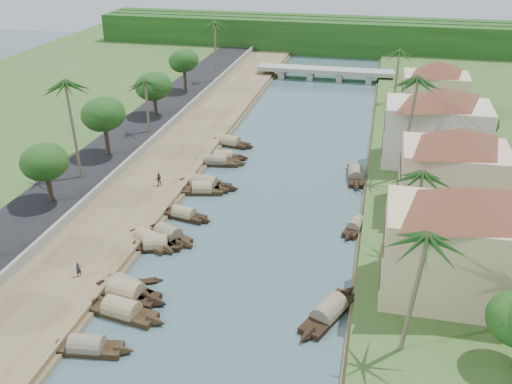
% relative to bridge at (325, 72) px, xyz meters
% --- Properties ---
extents(ground, '(220.00, 220.00, 0.00)m').
position_rel_bridge_xyz_m(ground, '(-0.00, -72.00, -1.72)').
color(ground, '#3D565B').
rests_on(ground, ground).
extents(left_bank, '(10.00, 180.00, 0.80)m').
position_rel_bridge_xyz_m(left_bank, '(-16.00, -52.00, -1.32)').
color(left_bank, brown).
rests_on(left_bank, ground).
extents(right_bank, '(16.00, 180.00, 1.20)m').
position_rel_bridge_xyz_m(right_bank, '(19.00, -52.00, -1.12)').
color(right_bank, '#324F1F').
rests_on(right_bank, ground).
extents(road, '(8.00, 180.00, 1.40)m').
position_rel_bridge_xyz_m(road, '(-24.50, -52.00, -1.02)').
color(road, black).
rests_on(road, ground).
extents(retaining_wall, '(0.40, 180.00, 1.10)m').
position_rel_bridge_xyz_m(retaining_wall, '(-20.20, -52.00, -0.37)').
color(retaining_wall, gray).
rests_on(retaining_wall, left_bank).
extents(treeline, '(120.00, 14.00, 8.00)m').
position_rel_bridge_xyz_m(treeline, '(-0.00, 28.00, 2.28)').
color(treeline, '#133B10').
rests_on(treeline, ground).
extents(bridge, '(28.00, 4.00, 2.40)m').
position_rel_bridge_xyz_m(bridge, '(0.00, 0.00, 0.00)').
color(bridge, gray).
rests_on(bridge, ground).
extents(building_near, '(14.85, 14.85, 10.20)m').
position_rel_bridge_xyz_m(building_near, '(18.99, -74.00, 4.66)').
color(building_near, tan).
rests_on(building_near, right_bank).
extents(building_mid, '(14.11, 14.11, 9.70)m').
position_rel_bridge_xyz_m(building_mid, '(19.99, -58.00, 4.41)').
color(building_mid, '#D5A596').
rests_on(building_mid, right_bank).
extents(building_far, '(15.59, 15.59, 10.20)m').
position_rel_bridge_xyz_m(building_far, '(18.99, -44.00, 4.66)').
color(building_far, beige).
rests_on(building_far, right_bank).
extents(building_distant, '(12.62, 12.62, 9.20)m').
position_rel_bridge_xyz_m(building_distant, '(19.99, -24.00, 4.16)').
color(building_distant, tan).
rests_on(building_distant, right_bank).
extents(sampan_0, '(7.89, 2.49, 2.06)m').
position_rel_bridge_xyz_m(sampan_0, '(-8.98, -86.38, -1.31)').
color(sampan_0, black).
rests_on(sampan_0, ground).
extents(sampan_1, '(8.80, 3.35, 2.52)m').
position_rel_bridge_xyz_m(sampan_1, '(-8.95, -79.14, -1.30)').
color(sampan_1, black).
rests_on(sampan_1, ground).
extents(sampan_2, '(8.97, 3.23, 2.30)m').
position_rel_bridge_xyz_m(sampan_2, '(-8.23, -81.60, -1.30)').
color(sampan_2, black).
rests_on(sampan_2, ground).
extents(sampan_3, '(7.44, 4.25, 2.03)m').
position_rel_bridge_xyz_m(sampan_3, '(-9.27, -78.21, -1.31)').
color(sampan_3, black).
rests_on(sampan_3, ground).
extents(sampan_4, '(7.82, 4.86, 2.23)m').
position_rel_bridge_xyz_m(sampan_4, '(-10.53, -70.11, -1.31)').
color(sampan_4, black).
rests_on(sampan_4, ground).
extents(sampan_5, '(7.14, 3.59, 2.22)m').
position_rel_bridge_xyz_m(sampan_5, '(-9.42, -70.76, -1.31)').
color(sampan_5, black).
rests_on(sampan_5, ground).
extents(sampan_6, '(7.63, 4.75, 2.26)m').
position_rel_bridge_xyz_m(sampan_6, '(-8.92, -68.64, -1.30)').
color(sampan_6, black).
rests_on(sampan_6, ground).
extents(sampan_7, '(7.29, 2.88, 1.94)m').
position_rel_bridge_xyz_m(sampan_7, '(-8.78, -63.92, -1.31)').
color(sampan_7, black).
rests_on(sampan_7, ground).
extents(sampan_8, '(7.27, 3.08, 2.20)m').
position_rel_bridge_xyz_m(sampan_8, '(-8.70, -57.22, -1.31)').
color(sampan_8, black).
rests_on(sampan_8, ground).
extents(sampan_9, '(9.42, 2.27, 2.34)m').
position_rel_bridge_xyz_m(sampan_9, '(-8.96, -55.74, -1.30)').
color(sampan_9, black).
rests_on(sampan_9, ground).
extents(sampan_10, '(6.85, 1.86, 1.92)m').
position_rel_bridge_xyz_m(sampan_10, '(-9.50, -55.07, -1.32)').
color(sampan_10, black).
rests_on(sampan_10, ground).
extents(sampan_11, '(7.54, 3.39, 2.13)m').
position_rel_bridge_xyz_m(sampan_11, '(-8.97, -46.72, -1.31)').
color(sampan_11, black).
rests_on(sampan_11, ground).
extents(sampan_12, '(8.87, 2.74, 2.09)m').
position_rel_bridge_xyz_m(sampan_12, '(-9.54, -48.40, -1.31)').
color(sampan_12, black).
rests_on(sampan_12, ground).
extents(sampan_13, '(8.23, 3.18, 2.21)m').
position_rel_bridge_xyz_m(sampan_13, '(-9.55, -40.92, -1.31)').
color(sampan_13, black).
rests_on(sampan_13, ground).
extents(sampan_14, '(5.41, 9.48, 2.30)m').
position_rel_bridge_xyz_m(sampan_14, '(9.00, -77.92, -1.30)').
color(sampan_14, black).
rests_on(sampan_14, ground).
extents(sampan_15, '(3.05, 6.72, 1.83)m').
position_rel_bridge_xyz_m(sampan_15, '(10.27, -62.32, -1.32)').
color(sampan_15, black).
rests_on(sampan_15, ground).
extents(sampan_16, '(2.63, 9.20, 2.21)m').
position_rel_bridge_xyz_m(sampan_16, '(9.37, -48.67, -1.31)').
color(sampan_16, black).
rests_on(sampan_16, ground).
extents(canoe_1, '(4.82, 2.91, 0.80)m').
position_rel_bridge_xyz_m(canoe_1, '(-8.80, -77.09, -1.62)').
color(canoe_1, black).
rests_on(canoe_1, ground).
extents(canoe_2, '(5.64, 2.61, 0.82)m').
position_rel_bridge_xyz_m(canoe_2, '(-10.60, -55.96, -1.62)').
color(canoe_2, black).
rests_on(canoe_2, ground).
extents(palm_0, '(3.20, 3.20, 11.56)m').
position_rel_bridge_xyz_m(palm_0, '(15.00, -82.22, 9.26)').
color(palm_0, '#75684E').
rests_on(palm_0, ground).
extents(palm_1, '(3.20, 3.20, 9.77)m').
position_rel_bridge_xyz_m(palm_1, '(16.00, -67.32, 7.52)').
color(palm_1, '#75684E').
rests_on(palm_1, ground).
extents(palm_2, '(3.20, 3.20, 14.27)m').
position_rel_bridge_xyz_m(palm_2, '(15.00, -50.01, 11.85)').
color(palm_2, '#75684E').
rests_on(palm_2, ground).
extents(palm_3, '(3.20, 3.20, 10.55)m').
position_rel_bridge_xyz_m(palm_3, '(16.00, -35.95, 8.28)').
color(palm_3, '#75684E').
rests_on(palm_3, ground).
extents(palm_5, '(3.20, 3.20, 13.60)m').
position_rel_bridge_xyz_m(palm_5, '(-24.00, -58.88, 11.40)').
color(palm_5, '#75684E').
rests_on(palm_5, ground).
extents(palm_6, '(3.20, 3.20, 9.39)m').
position_rel_bridge_xyz_m(palm_6, '(-22.00, -41.50, 7.35)').
color(palm_6, '#75684E').
rests_on(palm_6, ground).
extents(palm_7, '(3.20, 3.20, 10.47)m').
position_rel_bridge_xyz_m(palm_7, '(14.00, -16.96, 8.20)').
color(palm_7, '#75684E').
rests_on(palm_7, ground).
extents(palm_8, '(3.20, 3.20, 12.77)m').
position_rel_bridge_xyz_m(palm_8, '(-20.50, -10.91, 10.61)').
color(palm_8, '#75684E').
rests_on(palm_8, ground).
extents(tree_2, '(4.95, 4.95, 6.88)m').
position_rel_bridge_xyz_m(tree_2, '(-24.00, -65.77, 4.44)').
color(tree_2, '#443227').
rests_on(tree_2, ground).
extents(tree_3, '(5.38, 5.38, 7.91)m').
position_rel_bridge_xyz_m(tree_3, '(-24.00, -51.17, 5.30)').
color(tree_3, '#443227').
rests_on(tree_3, ground).
extents(tree_4, '(5.35, 5.35, 7.01)m').
position_rel_bridge_xyz_m(tree_4, '(-24.00, -33.69, 4.43)').
color(tree_4, '#443227').
rests_on(tree_4, ground).
extents(tree_5, '(4.89, 4.89, 7.64)m').
position_rel_bridge_xyz_m(tree_5, '(-24.00, -18.90, 5.21)').
color(tree_5, '#443227').
rests_on(tree_5, ground).
extents(tree_6, '(4.57, 4.57, 7.45)m').
position_rel_bridge_xyz_m(tree_6, '(24.00, -43.50, 4.95)').
color(tree_6, '#443227').
rests_on(tree_6, ground).
extents(person_near, '(0.58, 0.62, 1.42)m').
position_rel_bridge_xyz_m(person_near, '(-14.00, -78.09, -0.21)').
color(person_near, '#26262D').
rests_on(person_near, left_bank).
extents(person_far, '(0.97, 0.86, 1.65)m').
position_rel_bridge_xyz_m(person_far, '(-14.05, -57.96, -0.10)').
color(person_far, '#302A21').
rests_on(person_far, left_bank).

